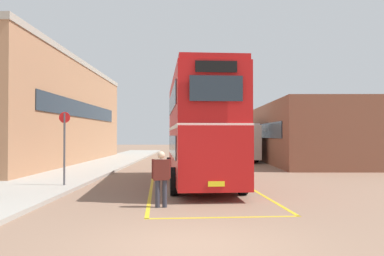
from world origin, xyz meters
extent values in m
plane|color=#846651|center=(0.00, 14.40, 0.00)|extent=(135.60, 135.60, 0.00)
cube|color=#A39E93|center=(-6.50, 16.80, 0.07)|extent=(4.00, 57.60, 0.14)
cube|color=#AD7A56|center=(-11.37, 21.93, 3.62)|extent=(6.54, 24.56, 7.24)
cube|color=#232D38|center=(-8.07, 21.93, 3.98)|extent=(0.06, 18.66, 1.10)
cube|color=#A89E8E|center=(-11.37, 21.93, 7.42)|extent=(6.66, 24.68, 0.36)
cube|color=brown|center=(9.56, 22.75, 2.25)|extent=(8.13, 15.11, 4.50)
cube|color=#232D38|center=(5.47, 22.75, 2.48)|extent=(0.06, 11.48, 1.10)
cylinder|color=black|center=(-1.21, 12.75, 0.50)|extent=(0.37, 1.02, 1.00)
cylinder|color=black|center=(1.25, 12.97, 0.50)|extent=(0.37, 1.02, 1.00)
cylinder|color=black|center=(-0.65, 6.44, 0.50)|extent=(0.37, 1.02, 1.00)
cylinder|color=black|center=(1.81, 6.66, 0.50)|extent=(0.37, 1.02, 1.00)
cube|color=#B71414|center=(0.30, 9.70, 1.40)|extent=(3.28, 10.39, 2.10)
cube|color=#B71414|center=(0.30, 9.70, 3.50)|extent=(3.27, 10.18, 2.10)
cube|color=#B71414|center=(0.30, 9.70, 4.65)|extent=(3.16, 10.07, 0.20)
cube|color=white|center=(0.30, 9.70, 2.45)|extent=(3.30, 10.29, 0.14)
cube|color=#232D38|center=(-0.91, 9.60, 1.70)|extent=(0.77, 8.35, 0.84)
cube|color=#232D38|center=(-0.91, 9.60, 3.60)|extent=(0.77, 8.35, 0.84)
cube|color=#232D38|center=(1.51, 9.81, 1.70)|extent=(0.77, 8.35, 0.84)
cube|color=#232D38|center=(1.51, 9.81, 3.60)|extent=(0.77, 8.35, 0.84)
cube|color=#232D38|center=(0.75, 4.60, 3.60)|extent=(1.67, 0.19, 0.80)
cube|color=black|center=(0.75, 4.60, 4.28)|extent=(1.31, 0.16, 0.36)
cube|color=#232D38|center=(-0.16, 14.81, 1.80)|extent=(1.91, 0.21, 1.00)
cube|color=yellow|center=(0.75, 4.60, 0.63)|extent=(0.52, 0.08, 0.16)
cylinder|color=black|center=(1.71, 28.90, 0.46)|extent=(0.36, 0.94, 0.92)
cylinder|color=black|center=(4.26, 29.18, 0.46)|extent=(0.36, 0.94, 0.92)
cylinder|color=black|center=(2.31, 23.37, 0.46)|extent=(0.36, 0.94, 0.92)
cylinder|color=black|center=(4.86, 23.65, 0.46)|extent=(0.36, 0.94, 0.92)
cube|color=silver|center=(3.28, 26.28, 1.60)|extent=(3.47, 9.49, 2.60)
cube|color=silver|center=(3.28, 26.28, 2.96)|extent=(3.28, 9.10, 0.12)
cube|color=#232D38|center=(2.03, 26.14, 1.95)|extent=(0.83, 7.38, 0.96)
cube|color=#232D38|center=(4.54, 26.41, 1.95)|extent=(0.83, 7.38, 0.96)
cube|color=#232D38|center=(2.78, 30.91, 1.90)|extent=(1.98, 0.25, 1.10)
cylinder|color=#2D2D38|center=(-0.81, 4.07, 0.40)|extent=(0.14, 0.14, 0.81)
cylinder|color=#2D2D38|center=(-1.02, 4.03, 0.40)|extent=(0.14, 0.14, 0.81)
cube|color=#591E19|center=(-0.92, 4.05, 1.11)|extent=(0.50, 0.29, 0.61)
cylinder|color=#591E19|center=(-0.68, 4.09, 1.14)|extent=(0.09, 0.09, 0.58)
cylinder|color=#591E19|center=(-1.15, 4.01, 1.14)|extent=(0.09, 0.09, 0.58)
sphere|color=beige|center=(-0.91, 4.03, 1.56)|extent=(0.22, 0.22, 0.22)
cylinder|color=#4C4C51|center=(-5.16, 8.22, 1.59)|extent=(0.08, 0.08, 2.89)
cylinder|color=red|center=(-5.16, 8.22, 2.85)|extent=(0.44, 0.04, 0.44)
cube|color=gold|center=(-1.69, 8.51, 0.00)|extent=(1.20, 12.18, 0.01)
cube|color=gold|center=(2.29, 8.86, 0.00)|extent=(1.20, 12.18, 0.01)
cube|color=gold|center=(0.84, 2.60, 0.00)|extent=(4.11, 0.48, 0.01)
camera|label=1|loc=(0.09, -7.89, 2.14)|focal=37.66mm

